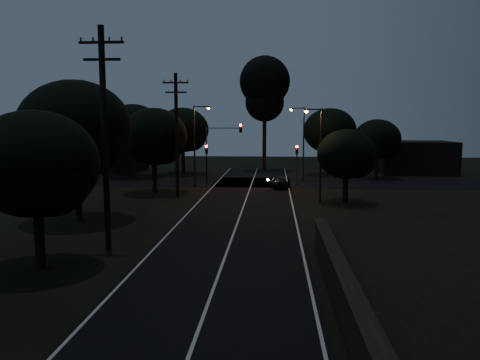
{
  "coord_description": "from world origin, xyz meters",
  "views": [
    {
      "loc": [
        2.29,
        -7.42,
        6.42
      ],
      "look_at": [
        0.0,
        24.0,
        2.5
      ],
      "focal_mm": 35.0,
      "sensor_mm": 36.0,
      "label": 1
    }
  ],
  "objects": [
    {
      "name": "road_surface",
      "position": [
        0.0,
        31.12,
        0.01
      ],
      "size": [
        60.0,
        70.0,
        0.03
      ],
      "color": "black",
      "rests_on": "ground"
    },
    {
      "name": "utility_pole_mid",
      "position": [
        -6.0,
        15.0,
        5.74
      ],
      "size": [
        2.2,
        0.3,
        11.0
      ],
      "color": "black",
      "rests_on": "ground"
    },
    {
      "name": "utility_pole_far",
      "position": [
        -6.0,
        32.0,
        5.48
      ],
      "size": [
        2.2,
        0.3,
        10.5
      ],
      "color": "black",
      "rests_on": "ground"
    },
    {
      "name": "tree_left_b",
      "position": [
        -7.81,
        11.89,
        4.51
      ],
      "size": [
        5.47,
        5.47,
        6.95
      ],
      "color": "black",
      "rests_on": "ground"
    },
    {
      "name": "tree_left_c",
      "position": [
        -10.24,
        21.85,
        5.89
      ],
      "size": [
        7.21,
        7.21,
        9.11
      ],
      "color": "black",
      "rests_on": "ground"
    },
    {
      "name": "tree_left_d",
      "position": [
        -8.29,
        33.88,
        4.98
      ],
      "size": [
        6.06,
        6.06,
        7.69
      ],
      "color": "black",
      "rests_on": "ground"
    },
    {
      "name": "tree_far_nw",
      "position": [
        -8.77,
        49.87,
        5.3
      ],
      "size": [
        6.46,
        6.46,
        8.18
      ],
      "color": "black",
      "rests_on": "ground"
    },
    {
      "name": "tree_far_w",
      "position": [
        -13.76,
        45.87,
        5.51
      ],
      "size": [
        6.65,
        6.65,
        8.48
      ],
      "color": "black",
      "rests_on": "ground"
    },
    {
      "name": "tree_far_ne",
      "position": [
        9.23,
        49.87,
        5.23
      ],
      "size": [
        6.39,
        6.39,
        8.08
      ],
      "color": "black",
      "rests_on": "ground"
    },
    {
      "name": "tree_far_e",
      "position": [
        14.19,
        46.89,
        4.36
      ],
      "size": [
        5.31,
        5.31,
        6.74
      ],
      "color": "black",
      "rests_on": "ground"
    },
    {
      "name": "tree_right_a",
      "position": [
        8.16,
        29.91,
        3.8
      ],
      "size": [
        4.62,
        4.62,
        5.87
      ],
      "color": "black",
      "rests_on": "ground"
    },
    {
      "name": "tall_pine",
      "position": [
        1.0,
        55.0,
        10.83
      ],
      "size": [
        6.61,
        6.61,
        15.02
      ],
      "color": "black",
      "rests_on": "ground"
    },
    {
      "name": "building_left",
      "position": [
        -20.0,
        52.0,
        2.2
      ],
      "size": [
        10.0,
        8.0,
        4.4
      ],
      "primitive_type": "cube",
      "color": "black",
      "rests_on": "ground"
    },
    {
      "name": "building_right",
      "position": [
        20.0,
        53.0,
        2.0
      ],
      "size": [
        9.0,
        7.0,
        4.0
      ],
      "primitive_type": "cube",
      "color": "black",
      "rests_on": "ground"
    },
    {
      "name": "signal_left",
      "position": [
        -4.6,
        39.99,
        2.84
      ],
      "size": [
        0.28,
        0.35,
        4.1
      ],
      "color": "black",
      "rests_on": "ground"
    },
    {
      "name": "signal_right",
      "position": [
        4.6,
        39.99,
        2.84
      ],
      "size": [
        0.28,
        0.35,
        4.1
      ],
      "color": "black",
      "rests_on": "ground"
    },
    {
      "name": "signal_mast",
      "position": [
        -2.91,
        39.99,
        4.34
      ],
      "size": [
        3.7,
        0.35,
        6.25
      ],
      "color": "black",
      "rests_on": "ground"
    },
    {
      "name": "streetlight_a",
      "position": [
        -5.31,
        38.0,
        4.64
      ],
      "size": [
        1.66,
        0.26,
        8.0
      ],
      "color": "black",
      "rests_on": "ground"
    },
    {
      "name": "streetlight_b",
      "position": [
        5.31,
        44.0,
        4.64
      ],
      "size": [
        1.66,
        0.26,
        8.0
      ],
      "color": "black",
      "rests_on": "ground"
    },
    {
      "name": "streetlight_c",
      "position": [
        5.83,
        30.0,
        4.35
      ],
      "size": [
        1.46,
        0.26,
        7.5
      ],
      "color": "black",
      "rests_on": "ground"
    },
    {
      "name": "car",
      "position": [
        2.73,
        37.98,
        0.61
      ],
      "size": [
        2.33,
        3.81,
        1.21
      ],
      "primitive_type": "imported",
      "rotation": [
        0.0,
        0.0,
        3.41
      ],
      "color": "black",
      "rests_on": "ground"
    }
  ]
}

